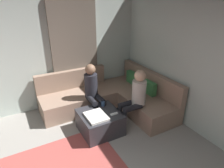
% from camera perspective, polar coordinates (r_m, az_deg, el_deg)
% --- Properties ---
extents(wall_left, '(0.12, 6.00, 2.70)m').
position_cam_1_polar(wall_left, '(4.66, -26.48, 7.44)').
color(wall_left, silver).
rests_on(wall_left, ground_plane).
extents(curtain_panel, '(0.06, 1.10, 2.50)m').
position_cam_1_polar(curtain_panel, '(4.81, -10.60, 8.78)').
color(curtain_panel, '#726659').
rests_on(curtain_panel, ground_plane).
extents(sectional_couch, '(2.10, 2.55, 0.87)m').
position_cam_1_polar(sectional_couch, '(4.72, -0.01, -3.75)').
color(sectional_couch, '#9E7F6B').
rests_on(sectional_couch, ground_plane).
extents(ottoman, '(0.76, 0.76, 0.42)m').
position_cam_1_polar(ottoman, '(3.98, -3.51, -10.88)').
color(ottoman, '#333338').
rests_on(ottoman, ground_plane).
extents(folded_blanket, '(0.44, 0.36, 0.04)m').
position_cam_1_polar(folded_blanket, '(3.73, -4.60, -9.26)').
color(folded_blanket, white).
rests_on(folded_blanket, ottoman).
extents(coffee_mug, '(0.08, 0.08, 0.10)m').
position_cam_1_polar(coffee_mug, '(4.07, -2.65, -5.66)').
color(coffee_mug, '#334C72').
rests_on(coffee_mug, ottoman).
extents(game_remote, '(0.05, 0.15, 0.02)m').
position_cam_1_polar(game_remote, '(3.81, 0.62, -8.61)').
color(game_remote, white).
rests_on(game_remote, ottoman).
extents(person_on_couch_back, '(0.30, 0.60, 1.20)m').
position_cam_1_polar(person_on_couch_back, '(3.95, 6.58, -3.69)').
color(person_on_couch_back, black).
rests_on(person_on_couch_back, ground_plane).
extents(person_on_couch_side, '(0.60, 0.30, 1.20)m').
position_cam_1_polar(person_on_couch_side, '(4.22, -5.50, -1.70)').
color(person_on_couch_side, black).
rests_on(person_on_couch_side, ground_plane).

